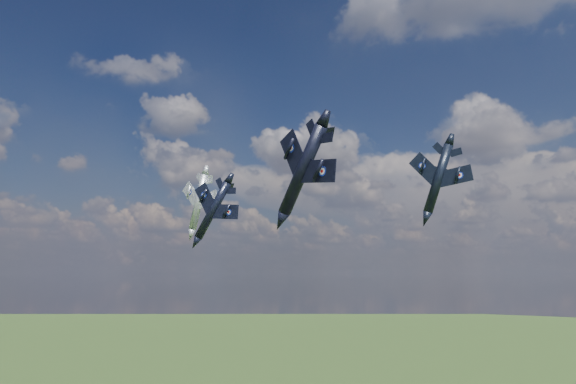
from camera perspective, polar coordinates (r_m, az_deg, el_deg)
The scene contains 4 objects.
jet_lead_navy at distance 82.19m, azimuth -7.63°, elevation -1.82°, with size 9.07×12.65×2.62m, color black, non-canonical shape.
jet_right_navy at distance 51.72m, azimuth 1.50°, elevation 2.27°, with size 8.90×12.40×2.57m, color black, non-canonical shape.
jet_high_navy at distance 93.02m, azimuth 15.03°, elevation 1.34°, with size 11.17×15.57×3.22m, color black, non-canonical shape.
jet_left_silver at distance 92.29m, azimuth -9.07°, elevation -1.00°, with size 9.04×12.60×2.61m, color gray, non-canonical shape.
Camera 1 is at (46.87, -49.04, 71.23)m, focal length 35.00 mm.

